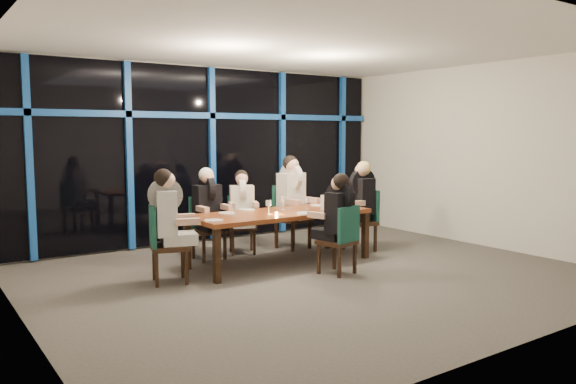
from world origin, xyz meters
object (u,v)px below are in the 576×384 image
(diner_end_left, at_px, (169,209))
(diner_near_mid, at_px, (338,208))
(chair_near_mid, at_px, (342,236))
(water_pitcher, at_px, (324,202))
(chair_far_mid, at_px, (242,221))
(chair_end_left, at_px, (162,240))
(diner_far_mid, at_px, (242,199))
(chair_far_right, at_px, (289,213))
(diner_far_left, at_px, (208,200))
(diner_end_right, at_px, (360,193))
(dining_table, at_px, (280,216))
(chair_far_left, at_px, (206,224))
(wine_bottle, at_px, (340,198))
(chair_end_right, at_px, (364,216))
(diner_far_right, at_px, (293,188))

(diner_end_left, distance_m, diner_near_mid, 2.18)
(chair_near_mid, bearing_deg, water_pitcher, -126.60)
(chair_far_mid, bearing_deg, chair_end_left, -125.92)
(diner_far_mid, bearing_deg, water_pitcher, -31.75)
(chair_far_right, height_order, diner_end_left, diner_end_left)
(diner_far_left, bearing_deg, water_pitcher, -35.86)
(chair_near_mid, relative_size, diner_far_left, 1.01)
(chair_near_mid, height_order, diner_far_left, diner_far_left)
(diner_end_left, relative_size, diner_near_mid, 1.06)
(chair_far_mid, bearing_deg, chair_near_mid, -56.10)
(chair_far_right, bearing_deg, diner_end_right, -55.18)
(diner_far_left, bearing_deg, diner_near_mid, -60.21)
(dining_table, relative_size, chair_far_mid, 2.94)
(chair_far_left, bearing_deg, chair_far_mid, 7.30)
(diner_near_mid, bearing_deg, chair_far_mid, -92.52)
(diner_far_mid, bearing_deg, diner_near_mid, -54.92)
(diner_end_right, distance_m, wine_bottle, 0.49)
(dining_table, xyz_separation_m, wine_bottle, (1.06, -0.05, 0.20))
(chair_end_left, height_order, diner_near_mid, diner_near_mid)
(chair_end_left, height_order, chair_near_mid, chair_end_left)
(diner_end_right, bearing_deg, chair_far_right, -126.44)
(chair_far_right, xyz_separation_m, diner_end_left, (-2.46, -0.92, 0.36))
(diner_near_mid, xyz_separation_m, wine_bottle, (0.76, 0.87, 0.00))
(chair_end_right, distance_m, diner_far_mid, 1.97)
(chair_far_right, xyz_separation_m, diner_far_mid, (-0.84, 0.07, 0.27))
(chair_far_left, distance_m, diner_end_right, 2.46)
(chair_end_left, height_order, chair_end_right, chair_end_left)
(chair_far_left, xyz_separation_m, chair_near_mid, (1.04, -1.89, -0.01))
(chair_far_left, height_order, chair_far_right, chair_far_right)
(chair_end_right, relative_size, wine_bottle, 2.86)
(diner_end_right, bearing_deg, diner_far_mid, -108.97)
(chair_far_mid, height_order, chair_near_mid, chair_near_mid)
(chair_end_right, distance_m, diner_end_right, 0.39)
(chair_end_left, bearing_deg, chair_far_right, -54.31)
(chair_near_mid, bearing_deg, diner_end_right, -153.58)
(chair_far_left, xyz_separation_m, chair_end_right, (2.35, -0.89, 0.02))
(diner_far_mid, xyz_separation_m, wine_bottle, (1.15, -0.97, 0.03))
(chair_end_right, bearing_deg, chair_far_right, -124.13)
(chair_end_right, bearing_deg, wine_bottle, -74.33)
(chair_end_right, height_order, diner_far_right, diner_far_right)
(chair_far_right, distance_m, wine_bottle, 1.00)
(diner_far_mid, height_order, wine_bottle, diner_far_mid)
(chair_far_left, relative_size, chair_far_right, 0.90)
(dining_table, height_order, chair_far_mid, chair_far_mid)
(diner_far_mid, relative_size, wine_bottle, 2.54)
(chair_end_right, bearing_deg, diner_far_mid, -108.18)
(diner_far_left, xyz_separation_m, diner_end_left, (-0.99, -0.89, 0.04))
(chair_end_right, bearing_deg, dining_table, -79.94)
(chair_far_right, xyz_separation_m, diner_end_right, (0.80, -0.83, 0.35))
(dining_table, height_order, chair_end_left, chair_end_left)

